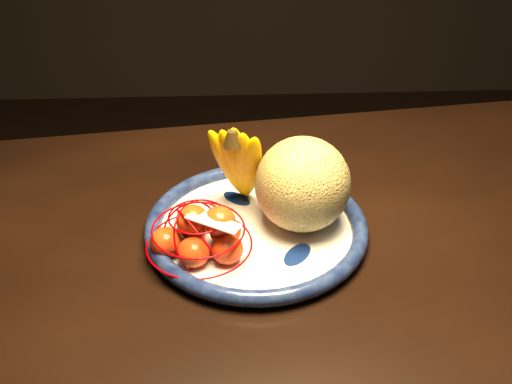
{
  "coord_description": "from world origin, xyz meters",
  "views": [
    {
      "loc": [
        -0.33,
        -0.55,
        1.35
      ],
      "look_at": [
        -0.29,
        0.2,
        0.83
      ],
      "focal_mm": 45.0,
      "sensor_mm": 36.0,
      "label": 1
    }
  ],
  "objects_px": {
    "fruit_bowl": "(256,228)",
    "banana_bunch": "(240,161)",
    "dining_table": "(388,311)",
    "mandarin_bag": "(201,235)",
    "cantaloupe": "(303,184)"
  },
  "relations": [
    {
      "from": "dining_table",
      "to": "fruit_bowl",
      "type": "distance_m",
      "value": 0.22
    },
    {
      "from": "banana_bunch",
      "to": "mandarin_bag",
      "type": "relative_size",
      "value": 0.82
    },
    {
      "from": "dining_table",
      "to": "mandarin_bag",
      "type": "bearing_deg",
      "value": 165.51
    },
    {
      "from": "fruit_bowl",
      "to": "banana_bunch",
      "type": "height_order",
      "value": "banana_bunch"
    },
    {
      "from": "fruit_bowl",
      "to": "banana_bunch",
      "type": "bearing_deg",
      "value": 110.18
    },
    {
      "from": "dining_table",
      "to": "cantaloupe",
      "type": "xyz_separation_m",
      "value": [
        -0.12,
        0.09,
        0.16
      ]
    },
    {
      "from": "fruit_bowl",
      "to": "banana_bunch",
      "type": "relative_size",
      "value": 2.07
    },
    {
      "from": "cantaloupe",
      "to": "banana_bunch",
      "type": "height_order",
      "value": "banana_bunch"
    },
    {
      "from": "dining_table",
      "to": "mandarin_bag",
      "type": "xyz_separation_m",
      "value": [
        -0.26,
        0.04,
        0.12
      ]
    },
    {
      "from": "banana_bunch",
      "to": "cantaloupe",
      "type": "bearing_deg",
      "value": -9.36
    },
    {
      "from": "cantaloupe",
      "to": "banana_bunch",
      "type": "relative_size",
      "value": 0.88
    },
    {
      "from": "cantaloupe",
      "to": "mandarin_bag",
      "type": "xyz_separation_m",
      "value": [
        -0.14,
        -0.06,
        -0.04
      ]
    },
    {
      "from": "cantaloupe",
      "to": "banana_bunch",
      "type": "distance_m",
      "value": 0.1
    },
    {
      "from": "fruit_bowl",
      "to": "cantaloupe",
      "type": "height_order",
      "value": "cantaloupe"
    },
    {
      "from": "fruit_bowl",
      "to": "mandarin_bag",
      "type": "relative_size",
      "value": 1.71
    }
  ]
}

